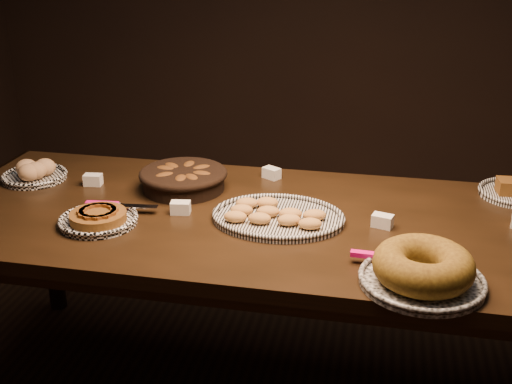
% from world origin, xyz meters
% --- Properties ---
extents(ground, '(5.00, 5.00, 0.00)m').
position_xyz_m(ground, '(0.00, 0.00, 0.00)').
color(ground, black).
rests_on(ground, ground).
extents(buffet_table, '(2.40, 1.00, 0.75)m').
position_xyz_m(buffet_table, '(0.00, 0.00, 0.68)').
color(buffet_table, black).
rests_on(buffet_table, ground).
extents(apple_tart_plate, '(0.31, 0.28, 0.05)m').
position_xyz_m(apple_tart_plate, '(-0.54, -0.18, 0.77)').
color(apple_tart_plate, white).
rests_on(apple_tart_plate, buffet_table).
extents(madeleine_platter, '(0.47, 0.38, 0.05)m').
position_xyz_m(madeleine_platter, '(0.06, -0.03, 0.77)').
color(madeleine_platter, black).
rests_on(madeleine_platter, buffet_table).
extents(bundt_cake_plate, '(0.40, 0.37, 0.11)m').
position_xyz_m(bundt_cake_plate, '(0.55, -0.38, 0.80)').
color(bundt_cake_plate, black).
rests_on(bundt_cake_plate, buffet_table).
extents(croissant_basket, '(0.35, 0.35, 0.09)m').
position_xyz_m(croissant_basket, '(-0.35, 0.19, 0.80)').
color(croissant_basket, black).
rests_on(croissant_basket, buffet_table).
extents(bread_roll_plate, '(0.26, 0.26, 0.08)m').
position_xyz_m(bread_roll_plate, '(-0.98, 0.16, 0.78)').
color(bread_roll_plate, white).
rests_on(bread_roll_plate, buffet_table).
extents(tent_cards, '(1.70, 0.48, 0.04)m').
position_xyz_m(tent_cards, '(0.06, 0.12, 0.77)').
color(tent_cards, white).
rests_on(tent_cards, buffet_table).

